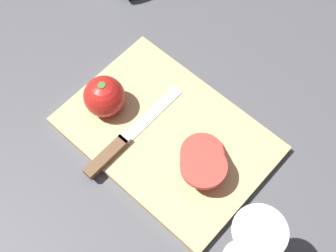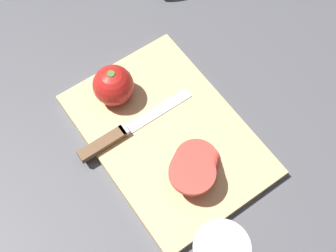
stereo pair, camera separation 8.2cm
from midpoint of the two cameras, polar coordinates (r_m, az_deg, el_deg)
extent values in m
plane|color=#4C4C51|center=(0.86, 1.87, -2.09)|extent=(3.00, 3.00, 0.00)
cube|color=tan|center=(0.86, 2.73, -1.45)|extent=(0.37, 0.26, 0.02)
sphere|color=red|center=(0.86, -3.98, 4.71)|extent=(0.08, 0.08, 0.08)
cylinder|color=#47702D|center=(0.83, -4.13, 5.99)|extent=(0.01, 0.01, 0.01)
cube|color=silver|center=(0.87, 1.38, 1.51)|extent=(0.02, 0.15, 0.00)
cube|color=silver|center=(0.85, -2.62, -0.82)|extent=(0.02, 0.01, 0.01)
cube|color=brown|center=(0.84, -5.26, -2.47)|extent=(0.02, 0.09, 0.01)
cylinder|color=#D63D33|center=(0.83, 6.34, -4.44)|extent=(0.08, 0.08, 0.01)
cylinder|color=#D63D33|center=(0.82, 6.26, -4.81)|extent=(0.08, 0.08, 0.01)
cylinder|color=#D63D33|center=(0.80, 6.18, -5.18)|extent=(0.08, 0.08, 0.01)
cylinder|color=#D63D33|center=(0.79, 6.10, -5.57)|extent=(0.08, 0.08, 0.01)
cylinder|color=#D63D33|center=(0.78, 6.02, -5.98)|extent=(0.08, 0.08, 0.01)
camera|label=1|loc=(0.04, -87.12, 5.57)|focal=50.00mm
camera|label=2|loc=(0.04, 92.88, -5.57)|focal=50.00mm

